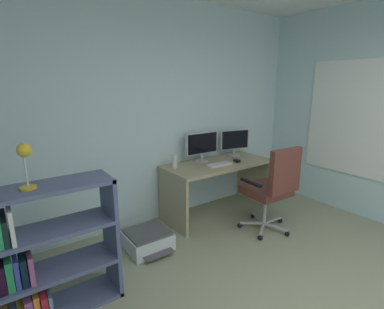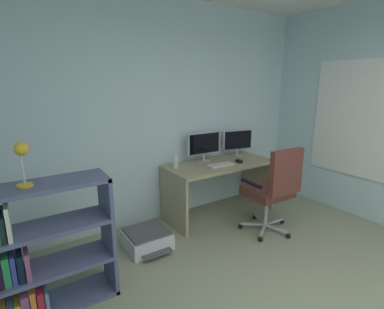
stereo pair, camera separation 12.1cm
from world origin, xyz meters
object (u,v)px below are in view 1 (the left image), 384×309
Objects in this scene: monitor_secondary at (234,141)px; printer at (148,240)px; keyboard at (219,164)px; office_chair at (273,185)px; computer_mouse at (237,161)px; monitor_main at (202,144)px; desk at (218,176)px; desktop_speaker at (174,161)px; bookshelf at (42,260)px; desk_lamp at (25,157)px.

printer is (-1.67, -0.42, -0.85)m from monitor_secondary.
office_chair is at bearing -67.65° from keyboard.
computer_mouse is 0.19× the size of printer.
computer_mouse is 0.68m from office_chair.
monitor_main is 1.08m from office_chair.
keyboard is (-0.53, -0.28, -0.21)m from monitor_secondary.
desktop_speaker is (-0.61, 0.13, 0.27)m from desk.
printer is at bearing -165.89° from monitor_secondary.
computer_mouse reaches higher than desk.
bookshelf is at bearing -163.67° from monitor_secondary.
bookshelf is at bearing -155.53° from desktop_speaker.
keyboard is 0.30m from computer_mouse.
desk is at bearing 15.33° from bookshelf.
monitor_secondary reaches higher than office_chair.
desk_lamp is at bearing -154.96° from computer_mouse.
monitor_secondary is 0.43× the size of office_chair.
keyboard is (-0.06, -0.10, 0.20)m from desk.
office_chair is 2.03× the size of printer.
desk_lamp is (-2.28, -0.62, 0.74)m from desk.
computer_mouse is at bearing -39.35° from monitor_main.
keyboard is at bearing 6.88° from printer.
computer_mouse reaches higher than printer.
monitor_secondary is at bearing 0.01° from monitor_main.
bookshelf is (-2.50, -0.50, -0.27)m from computer_mouse.
keyboard is at bearing -151.96° from monitor_secondary.
desk is at bearing -158.94° from monitor_secondary.
bookshelf reaches higher than desktop_speaker.
desk is 3.22× the size of monitor_secondary.
bookshelf reaches higher than keyboard.
desk_lamp reaches higher than desk.
office_chair reaches higher than keyboard.
bookshelf is at bearing -159.38° from monitor_main.
computer_mouse is 2.62m from desk_lamp.
monitor_main is at bearing 21.50° from printer.
monitor_secondary is at bearing 16.33° from bookshelf.
monitor_secondary is at bearing 14.11° from printer.
bookshelf is at bearing 176.06° from office_chair.
monitor_main is 0.37m from keyboard.
monitor_main is (-0.14, 0.18, 0.43)m from desk.
desktop_speaker is (-0.55, 0.23, 0.07)m from keyboard.
desktop_speaker is 1.85m from bookshelf.
office_chair reaches higher than desktop_speaker.
desktop_speaker is 0.32× the size of printer.
desktop_speaker is at bearing 130.50° from office_chair.
printer is (-1.14, -0.14, -0.64)m from keyboard.
office_chair is 2.45m from bookshelf.
monitor_secondary is at bearing 31.16° from keyboard.
desk is 4.38× the size of keyboard.
keyboard reaches higher than desk.
monitor_secondary reaches higher than computer_mouse.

